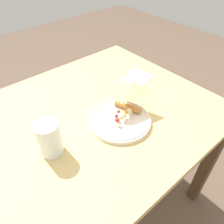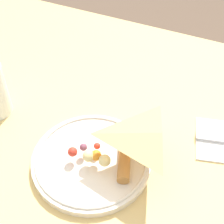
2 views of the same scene
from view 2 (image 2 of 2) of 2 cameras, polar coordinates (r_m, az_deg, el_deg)
The scene contains 2 objects.
dining_table at distance 0.88m, azimuth -6.78°, elevation -3.99°, with size 1.15×0.84×0.71m.
plate_pizza at distance 0.70m, azimuth -3.24°, elevation -7.80°, with size 0.24×0.24×0.05m.
Camera 2 is at (0.32, -0.47, 1.28)m, focal length 55.00 mm.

